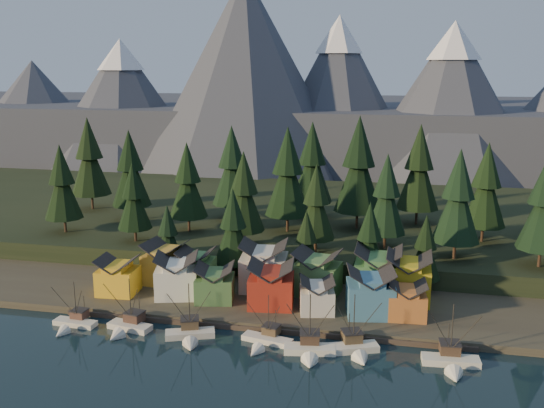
% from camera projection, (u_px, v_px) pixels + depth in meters
% --- Properties ---
extents(ground, '(500.00, 500.00, 0.00)m').
position_uv_depth(ground, '(239.00, 369.00, 101.35)').
color(ground, black).
rests_on(ground, ground).
extents(shore_strip, '(400.00, 50.00, 1.50)m').
position_uv_depth(shore_strip, '(284.00, 283.00, 139.30)').
color(shore_strip, '#383228').
rests_on(shore_strip, ground).
extents(hillside, '(420.00, 100.00, 6.00)m').
position_uv_depth(hillside, '(315.00, 220.00, 186.43)').
color(hillside, black).
rests_on(hillside, ground).
extents(dock, '(80.00, 4.00, 1.00)m').
position_uv_depth(dock, '(261.00, 326.00, 116.96)').
color(dock, '#453A31').
rests_on(dock, ground).
extents(mountain_ridge, '(560.00, 190.00, 90.00)m').
position_uv_depth(mountain_ridge, '(343.00, 114.00, 299.86)').
color(mountain_ridge, '#4B4F60').
rests_on(mountain_ridge, ground).
extents(boat_0, '(8.97, 9.66, 9.88)m').
position_uv_depth(boat_0, '(72.00, 318.00, 117.13)').
color(boat_0, beige).
rests_on(boat_0, ground).
extents(boat_1, '(9.20, 9.78, 11.29)m').
position_uv_depth(boat_1, '(126.00, 320.00, 115.28)').
color(boat_1, beige).
rests_on(boat_1, ground).
extents(boat_2, '(9.88, 10.42, 11.51)m').
position_uv_depth(boat_2, '(190.00, 328.00, 111.99)').
color(boat_2, beige).
rests_on(boat_2, ground).
extents(boat_3, '(10.04, 10.58, 10.04)m').
position_uv_depth(boat_3, '(265.00, 336.00, 109.84)').
color(boat_3, beige).
rests_on(boat_3, ground).
extents(boat_4, '(9.65, 10.27, 11.96)m').
position_uv_depth(boat_4, '(310.00, 342.00, 105.77)').
color(boat_4, silver).
rests_on(boat_4, ground).
extents(boat_5, '(9.35, 9.98, 11.67)m').
position_uv_depth(boat_5, '(356.00, 341.00, 106.43)').
color(boat_5, silver).
rests_on(boat_5, ground).
extents(boat_6, '(10.08, 10.87, 11.83)m').
position_uv_depth(boat_6, '(452.00, 355.00, 101.62)').
color(boat_6, silver).
rests_on(boat_6, ground).
extents(house_front_0, '(8.45, 8.04, 8.01)m').
position_uv_depth(house_front_0, '(118.00, 275.00, 130.12)').
color(house_front_0, gold).
rests_on(house_front_0, shore_strip).
extents(house_front_1, '(10.65, 10.40, 9.08)m').
position_uv_depth(house_front_1, '(177.00, 275.00, 128.51)').
color(house_front_1, white).
rests_on(house_front_1, shore_strip).
extents(house_front_2, '(9.06, 9.11, 7.61)m').
position_uv_depth(house_front_2, '(215.00, 282.00, 126.34)').
color(house_front_2, '#416C3A').
rests_on(house_front_2, shore_strip).
extents(house_front_3, '(9.99, 9.62, 9.16)m').
position_uv_depth(house_front_3, '(271.00, 283.00, 123.32)').
color(house_front_3, maroon).
rests_on(house_front_3, shore_strip).
extents(house_front_4, '(8.04, 8.45, 6.86)m').
position_uv_depth(house_front_4, '(317.00, 294.00, 120.59)').
color(house_front_4, beige).
rests_on(house_front_4, shore_strip).
extents(house_front_5, '(10.27, 9.60, 9.43)m').
position_uv_depth(house_front_5, '(370.00, 291.00, 118.68)').
color(house_front_5, teal).
rests_on(house_front_5, shore_strip).
extents(house_front_6, '(7.82, 7.45, 7.30)m').
position_uv_depth(house_front_6, '(407.00, 299.00, 117.70)').
color(house_front_6, '#B3652E').
rests_on(house_front_6, shore_strip).
extents(house_back_0, '(9.64, 9.33, 9.49)m').
position_uv_depth(house_back_0, '(165.00, 262.00, 136.28)').
color(house_back_0, '#BB8F30').
rests_on(house_back_0, shore_strip).
extents(house_back_1, '(7.75, 7.85, 8.54)m').
position_uv_depth(house_back_1, '(196.00, 267.00, 134.18)').
color(house_back_1, '#4F8849').
rests_on(house_back_1, shore_strip).
extents(house_back_2, '(10.90, 10.16, 10.65)m').
position_uv_depth(house_back_2, '(264.00, 265.00, 132.39)').
color(house_back_2, beige).
rests_on(house_back_2, shore_strip).
extents(house_back_3, '(10.67, 9.80, 9.62)m').
position_uv_depth(house_back_3, '(317.00, 271.00, 129.65)').
color(house_back_3, '#568347').
rests_on(house_back_3, shore_strip).
extents(house_back_4, '(9.84, 9.46, 10.58)m').
position_uv_depth(house_back_4, '(378.00, 271.00, 128.37)').
color(house_back_4, '#417841').
rests_on(house_back_4, shore_strip).
extents(house_back_5, '(9.26, 9.37, 10.23)m').
position_uv_depth(house_back_5, '(408.00, 276.00, 125.59)').
color(house_back_5, gold).
rests_on(house_back_5, shore_strip).
extents(tree_hill_0, '(10.14, 10.14, 23.62)m').
position_uv_depth(tree_hill_0, '(62.00, 185.00, 159.27)').
color(tree_hill_0, '#332319').
rests_on(tree_hill_0, hillside).
extents(tree_hill_1, '(11.20, 11.20, 26.09)m').
position_uv_depth(tree_hill_1, '(130.00, 171.00, 171.77)').
color(tree_hill_1, '#332319').
rests_on(tree_hill_1, hillside).
extents(tree_hill_2, '(8.69, 8.69, 20.24)m').
position_uv_depth(tree_hill_2, '(134.00, 199.00, 151.40)').
color(tree_hill_2, '#332319').
rests_on(tree_hill_2, hillside).
extents(tree_hill_3, '(10.32, 10.32, 24.04)m').
position_uv_depth(tree_hill_3, '(188.00, 183.00, 160.33)').
color(tree_hill_3, '#332319').
rests_on(tree_hill_3, hillside).
extents(tree_hill_4, '(11.66, 11.66, 27.17)m').
position_uv_depth(tree_hill_4, '(232.00, 168.00, 172.60)').
color(tree_hill_4, '#332319').
rests_on(tree_hill_4, hillside).
extents(tree_hill_5, '(10.15, 10.15, 23.64)m').
position_uv_depth(tree_hill_5, '(244.00, 195.00, 147.18)').
color(tree_hill_5, '#332319').
rests_on(tree_hill_5, hillside).
extents(tree_hill_6, '(12.13, 12.13, 28.25)m').
position_uv_depth(tree_hill_6, '(288.00, 175.00, 159.28)').
color(tree_hill_6, '#332319').
rests_on(tree_hill_6, hillside).
extents(tree_hill_7, '(9.21, 9.21, 21.46)m').
position_uv_depth(tree_hill_7, '(316.00, 205.00, 141.88)').
color(tree_hill_7, '#332319').
rests_on(tree_hill_7, hillside).
extents(tree_hill_8, '(13.23, 13.23, 30.81)m').
position_uv_depth(tree_hill_8, '(359.00, 168.00, 161.96)').
color(tree_hill_8, '#332319').
rests_on(tree_hill_8, hillside).
extents(tree_hill_9, '(10.03, 10.03, 23.36)m').
position_uv_depth(tree_hill_9, '(386.00, 197.00, 145.05)').
color(tree_hill_9, '#332319').
rests_on(tree_hill_9, hillside).
extents(tree_hill_10, '(12.09, 12.09, 28.15)m').
position_uv_depth(tree_hill_10, '(419.00, 170.00, 166.65)').
color(tree_hill_10, '#332319').
rests_on(tree_hill_10, hillside).
extents(tree_hill_11, '(11.01, 11.01, 25.64)m').
position_uv_depth(tree_hill_11, '(458.00, 200.00, 136.75)').
color(tree_hill_11, '#332319').
rests_on(tree_hill_11, hillside).
extents(tree_hill_12, '(10.85, 10.85, 25.29)m').
position_uv_depth(tree_hill_12, '(486.00, 188.00, 150.41)').
color(tree_hill_12, '#332319').
rests_on(tree_hill_12, hillside).
extents(tree_hill_15, '(12.03, 12.03, 28.03)m').
position_uv_depth(tree_hill_15, '(312.00, 166.00, 174.69)').
color(tree_hill_15, '#332319').
rests_on(tree_hill_15, hillside).
extents(tree_hill_16, '(12.19, 12.19, 28.39)m').
position_uv_depth(tree_hill_16, '(90.00, 159.00, 184.68)').
color(tree_hill_16, '#332319').
rests_on(tree_hill_16, hillside).
extents(tree_shore_0, '(7.02, 7.02, 16.36)m').
position_uv_depth(tree_shore_0, '(168.00, 235.00, 142.82)').
color(tree_shore_0, '#332319').
rests_on(tree_shore_0, shore_strip).
extents(tree_shore_1, '(9.04, 9.04, 21.05)m').
position_uv_depth(tree_shore_1, '(233.00, 229.00, 138.98)').
color(tree_shore_1, '#332319').
rests_on(tree_shore_1, shore_strip).
extents(tree_shore_2, '(7.21, 7.21, 16.81)m').
position_uv_depth(tree_shore_2, '(306.00, 243.00, 136.04)').
color(tree_shore_2, '#332319').
rests_on(tree_shore_2, shore_strip).
extents(tree_shore_3, '(8.31, 8.31, 19.35)m').
position_uv_depth(tree_shore_3, '(369.00, 241.00, 132.88)').
color(tree_shore_3, '#332319').
rests_on(tree_shore_3, shore_strip).
extents(tree_shore_4, '(7.33, 7.33, 17.08)m').
position_uv_depth(tree_shore_4, '(425.00, 249.00, 130.72)').
color(tree_shore_4, '#332319').
rests_on(tree_shore_4, shore_strip).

